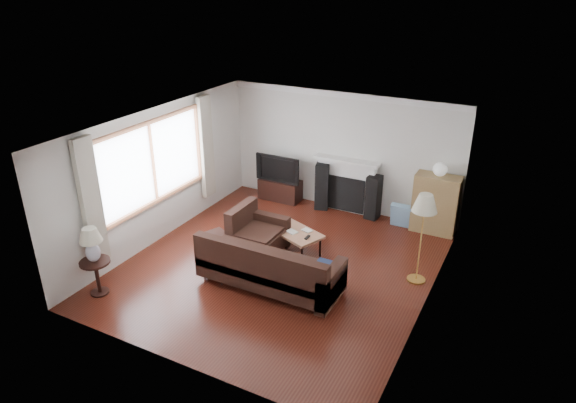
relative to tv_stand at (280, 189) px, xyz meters
The scene contains 17 objects.
room 3.01m from the tv_stand, 61.87° to the right, with size 5.10×5.60×2.54m.
window 3.20m from the tv_stand, 112.41° to the right, with size 0.12×2.74×1.54m, color brown.
curtain_near 4.51m from the tv_stand, 104.14° to the right, with size 0.10×0.35×2.10m, color beige.
curtain_far 1.97m from the tv_stand, 132.02° to the right, with size 0.10×0.35×2.10m, color beige.
fireplace 1.53m from the tv_stand, ahead, with size 1.40×0.26×1.15m, color white.
tv_stand is the anchor object (origin of this frame).
television 0.53m from the tv_stand, ahead, with size 1.03×0.13×0.59m, color black.
speaker_left 1.04m from the tv_stand, ahead, with size 0.28×0.33×1.00m, color black.
speaker_right 2.15m from the tv_stand, ahead, with size 0.26×0.31×0.92m, color black.
bookshelf 3.40m from the tv_stand, ahead, with size 0.85×0.40×1.16m, color olive.
globe_lamp 3.55m from the tv_stand, ahead, with size 0.26×0.26×0.26m, color white.
sectional_sofa 3.48m from the tv_stand, 64.45° to the right, with size 2.50×1.83×0.81m, color black.
coffee_table 2.32m from the tv_stand, 55.68° to the right, with size 1.06×0.58×0.41m, color #A26A4E.
footstool 2.64m from the tv_stand, 87.84° to the right, with size 0.44×0.44×0.37m, color black.
floor_lamp 4.05m from the tv_stand, 27.76° to the right, with size 0.40×0.40×1.55m, color #C69344.
side_table 4.62m from the tv_stand, 100.14° to the right, with size 0.47×0.47×0.59m, color black.
table_lamp 4.66m from the tv_stand, 100.14° to the right, with size 0.35×0.35×0.56m, color silver.
Camera 1 is at (3.65, -6.74, 4.69)m, focal length 32.00 mm.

